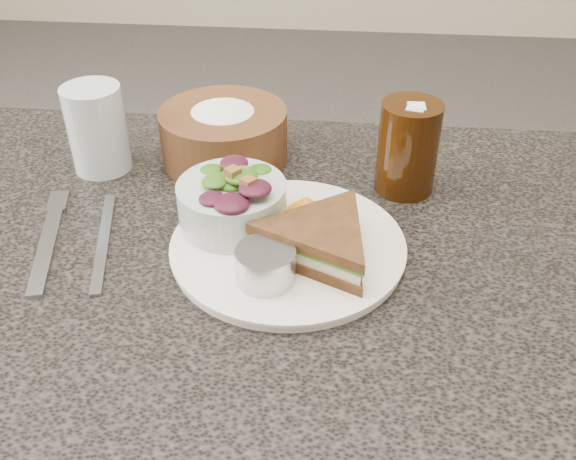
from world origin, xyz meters
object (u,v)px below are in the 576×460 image
(dining_table, at_px, (243,446))
(bread_basket, at_px, (224,127))
(sandwich, at_px, (321,240))
(salad_bowl, at_px, (232,197))
(cola_glass, at_px, (408,144))
(water_glass, at_px, (97,129))
(dressing_ramekin, at_px, (265,265))
(dinner_plate, at_px, (288,247))

(dining_table, relative_size, bread_basket, 5.59)
(sandwich, xyz_separation_m, bread_basket, (-0.15, 0.23, 0.02))
(salad_bowl, bearing_deg, cola_glass, 29.39)
(sandwich, relative_size, salad_bowl, 1.28)
(bread_basket, bearing_deg, sandwich, -56.88)
(sandwich, bearing_deg, dining_table, -161.87)
(water_glass, bearing_deg, salad_bowl, -32.80)
(salad_bowl, height_order, cola_glass, cola_glass)
(dressing_ramekin, bearing_deg, bread_basket, 108.71)
(dinner_plate, distance_m, water_glass, 0.33)
(water_glass, bearing_deg, dinner_plate, -31.11)
(salad_bowl, height_order, water_glass, water_glass)
(dinner_plate, bearing_deg, dining_table, -173.06)
(bread_basket, relative_size, water_glass, 1.49)
(cola_glass, xyz_separation_m, water_glass, (-0.42, 0.02, -0.01))
(dinner_plate, relative_size, bread_basket, 1.51)
(dining_table, bearing_deg, sandwich, -6.97)
(dining_table, xyz_separation_m, salad_bowl, (-0.00, 0.04, 0.42))
(water_glass, bearing_deg, dining_table, -39.89)
(dinner_plate, bearing_deg, bread_basket, 118.01)
(sandwich, height_order, dressing_ramekin, sandwich)
(dining_table, bearing_deg, dressing_ramekin, -49.82)
(dining_table, xyz_separation_m, dressing_ramekin, (0.05, -0.06, 0.41))
(dining_table, distance_m, dinner_plate, 0.39)
(dressing_ramekin, height_order, cola_glass, cola_glass)
(dining_table, distance_m, water_glass, 0.51)
(bread_basket, bearing_deg, dining_table, -78.64)
(dinner_plate, distance_m, bread_basket, 0.24)
(dining_table, xyz_separation_m, water_glass, (-0.21, 0.18, 0.44))
(dining_table, bearing_deg, bread_basket, 101.36)
(salad_bowl, bearing_deg, dressing_ramekin, -62.60)
(dining_table, distance_m, sandwich, 0.42)
(dinner_plate, height_order, bread_basket, bread_basket)
(dressing_ramekin, bearing_deg, cola_glass, 54.19)
(dining_table, bearing_deg, cola_glass, 37.63)
(dressing_ramekin, xyz_separation_m, bread_basket, (-0.09, 0.28, 0.02))
(dining_table, relative_size, water_glass, 8.32)
(dinner_plate, relative_size, dressing_ramekin, 4.17)
(cola_glass, height_order, water_glass, cola_glass)
(dinner_plate, bearing_deg, cola_glass, 47.25)
(salad_bowl, distance_m, water_glass, 0.25)
(dining_table, relative_size, sandwich, 6.01)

